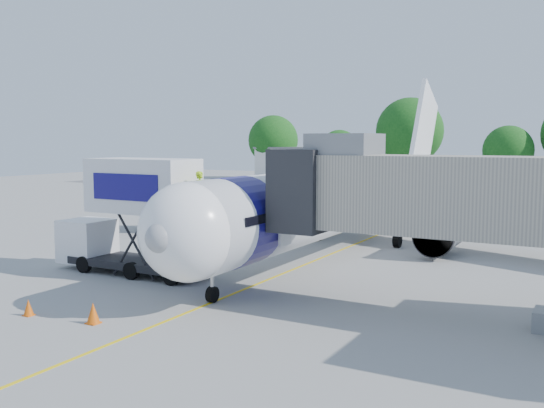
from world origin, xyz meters
The scene contains 13 objects.
ground centered at (0.00, 0.00, 0.00)m, with size 160.00×160.00×0.00m, color #959593.
guidance_line centered at (0.00, 0.00, 0.01)m, with size 0.15×70.00×0.01m, color yellow.
taxiway_strip centered at (0.00, 42.00, 0.00)m, with size 120.00×10.00×0.01m, color #59595B.
aircraft centered at (0.00, 4.12, 2.95)m, with size 34.17×37.73×11.35m.
jet_bridge centered at (7.99, -7.00, 4.34)m, with size 13.90×3.20×6.60m.
catering_hiloader centered at (-6.26, -7.00, 2.76)m, with size 8.50×2.44×5.50m.
safety_cone_a centered at (-2.04, -13.80, 0.36)m, with size 0.47×0.47×0.75m.
safety_cone_b centered at (-4.80, -14.25, 0.29)m, with size 0.38×0.38×0.60m.
outbuilding_left centered at (-28.00, 60.00, 2.66)m, with size 18.40×8.40×5.30m.
tree_a centered at (-35.50, 59.55, 6.38)m, with size 8.24×8.24×10.51m.
tree_b centered at (-23.10, 58.25, 4.84)m, with size 6.26×6.26×7.98m.
tree_c centered at (-12.87, 60.68, 7.72)m, with size 9.97×9.97×12.71m.
tree_d centered at (1.67, 56.38, 5.05)m, with size 6.53×6.53×8.32m.
Camera 1 is at (13.36, -28.69, 6.34)m, focal length 40.00 mm.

